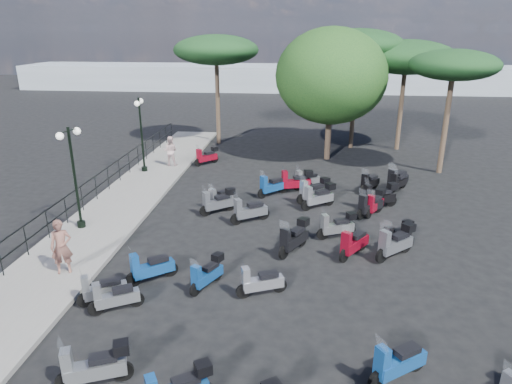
# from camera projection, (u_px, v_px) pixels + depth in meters

# --- Properties ---
(ground) EXTENTS (120.00, 120.00, 0.00)m
(ground) POSITION_uv_depth(u_px,v_px,m) (260.00, 244.00, 16.77)
(ground) COLOR black
(ground) RESTS_ON ground
(sidewalk) EXTENTS (3.00, 30.00, 0.15)m
(sidewalk) POSITION_uv_depth(u_px,v_px,m) (121.00, 206.00, 20.19)
(sidewalk) COLOR slate
(sidewalk) RESTS_ON ground
(railing) EXTENTS (0.04, 26.04, 1.10)m
(railing) POSITION_uv_depth(u_px,v_px,m) (89.00, 189.00, 19.85)
(railing) COLOR black
(railing) RESTS_ON sidewalk
(lamp_post_1) EXTENTS (0.49, 1.14, 3.96)m
(lamp_post_1) POSITION_uv_depth(u_px,v_px,m) (74.00, 172.00, 17.08)
(lamp_post_1) COLOR black
(lamp_post_1) RESTS_ON sidewalk
(lamp_post_2) EXTENTS (0.40, 1.16, 3.96)m
(lamp_post_2) POSITION_uv_depth(u_px,v_px,m) (141.00, 130.00, 24.10)
(lamp_post_2) COLOR black
(lamp_post_2) RESTS_ON sidewalk
(woman) EXTENTS (0.77, 0.66, 1.78)m
(woman) POSITION_uv_depth(u_px,v_px,m) (61.00, 247.00, 14.23)
(woman) COLOR brown
(woman) RESTS_ON sidewalk
(pedestrian_far) EXTENTS (0.83, 0.66, 1.67)m
(pedestrian_far) POSITION_uv_depth(u_px,v_px,m) (170.00, 151.00, 25.60)
(pedestrian_far) COLOR #CAA9AA
(pedestrian_far) RESTS_ON sidewalk
(scooter_1) EXTENTS (1.40, 1.11, 1.34)m
(scooter_1) POSITION_uv_depth(u_px,v_px,m) (151.00, 268.00, 14.13)
(scooter_1) COLOR black
(scooter_1) RESTS_ON ground
(scooter_2) EXTENTS (1.39, 0.88, 1.23)m
(scooter_2) POSITION_uv_depth(u_px,v_px,m) (103.00, 290.00, 13.03)
(scooter_2) COLOR black
(scooter_2) RESTS_ON ground
(scooter_3) EXTENTS (1.02, 1.28, 1.22)m
(scooter_3) POSITION_uv_depth(u_px,v_px,m) (220.00, 198.00, 20.10)
(scooter_3) COLOR black
(scooter_3) RESTS_ON ground
(scooter_4) EXTENTS (1.42, 1.17, 1.34)m
(scooter_4) POSITION_uv_depth(u_px,v_px,m) (218.00, 202.00, 19.39)
(scooter_4) COLOR black
(scooter_4) RESTS_ON ground
(scooter_5) EXTENTS (1.22, 1.27, 1.28)m
(scooter_5) POSITION_uv_depth(u_px,v_px,m) (207.00, 156.00, 26.38)
(scooter_5) COLOR black
(scooter_5) RESTS_ON ground
(scooter_6) EXTENTS (1.59, 0.85, 1.33)m
(scooter_6) POSITION_uv_depth(u_px,v_px,m) (95.00, 367.00, 9.97)
(scooter_6) COLOR black
(scooter_6) RESTS_ON ground
(scooter_7) EXTENTS (0.86, 1.39, 1.20)m
(scooter_7) POSITION_uv_depth(u_px,v_px,m) (207.00, 274.00, 13.81)
(scooter_7) COLOR black
(scooter_7) RESTS_ON ground
(scooter_8) EXTENTS (1.49, 0.79, 1.25)m
(scooter_8) POSITION_uv_depth(u_px,v_px,m) (260.00, 282.00, 13.41)
(scooter_8) COLOR black
(scooter_8) RESTS_ON ground
(scooter_9) EXTENTS (1.52, 1.06, 1.39)m
(scooter_9) POSITION_uv_depth(u_px,v_px,m) (249.00, 211.00, 18.48)
(scooter_9) COLOR black
(scooter_9) RESTS_ON ground
(scooter_10) EXTENTS (1.70, 0.81, 1.40)m
(scooter_10) POSITION_uv_depth(u_px,v_px,m) (296.00, 182.00, 21.92)
(scooter_10) COLOR black
(scooter_10) RESTS_ON ground
(scooter_11) EXTENTS (1.31, 1.25, 1.36)m
(scooter_11) POSITION_uv_depth(u_px,v_px,m) (272.00, 186.00, 21.44)
(scooter_11) COLOR black
(scooter_11) RESTS_ON ground
(scooter_13) EXTENTS (1.44, 1.06, 1.34)m
(scooter_13) POSITION_uv_depth(u_px,v_px,m) (397.00, 363.00, 10.13)
(scooter_13) COLOR black
(scooter_13) RESTS_ON ground
(scooter_14) EXTENTS (1.06, 1.61, 1.41)m
(scooter_14) POSITION_uv_depth(u_px,v_px,m) (294.00, 238.00, 16.01)
(scooter_14) COLOR black
(scooter_14) RESTS_ON ground
(scooter_15) EXTENTS (1.51, 0.82, 1.27)m
(scooter_15) POSITION_uv_depth(u_px,v_px,m) (337.00, 226.00, 17.10)
(scooter_15) COLOR black
(scooter_15) RESTS_ON ground
(scooter_16) EXTENTS (1.51, 1.17, 1.39)m
(scooter_16) POSITION_uv_depth(u_px,v_px,m) (319.00, 197.00, 19.95)
(scooter_16) COLOR black
(scooter_16) RESTS_ON ground
(scooter_17) EXTENTS (1.40, 0.96, 1.27)m
(scooter_17) POSITION_uv_depth(u_px,v_px,m) (307.00, 180.00, 22.38)
(scooter_17) COLOR black
(scooter_17) RESTS_ON ground
(scooter_20) EXTENTS (1.11, 1.45, 1.37)m
(scooter_20) POSITION_uv_depth(u_px,v_px,m) (353.00, 244.00, 15.71)
(scooter_20) COLOR black
(scooter_20) RESTS_ON ground
(scooter_21) EXTENTS (0.94, 1.42, 1.25)m
(scooter_21) POSITION_uv_depth(u_px,v_px,m) (375.00, 203.00, 19.34)
(scooter_21) COLOR black
(scooter_21) RESTS_ON ground
(scooter_22) EXTENTS (1.24, 1.26, 1.33)m
(scooter_22) POSITION_uv_depth(u_px,v_px,m) (370.00, 206.00, 19.11)
(scooter_22) COLOR black
(scooter_22) RESTS_ON ground
(scooter_23) EXTENTS (1.27, 1.54, 1.50)m
(scooter_23) POSITION_uv_depth(u_px,v_px,m) (397.00, 180.00, 22.20)
(scooter_23) COLOR black
(scooter_23) RESTS_ON ground
(scooter_26) EXTENTS (1.47, 1.35, 1.45)m
(scooter_26) POSITION_uv_depth(u_px,v_px,m) (395.00, 243.00, 15.62)
(scooter_26) COLOR black
(scooter_26) RESTS_ON ground
(scooter_27) EXTENTS (1.28, 1.16, 1.25)m
(scooter_27) POSITION_uv_depth(u_px,v_px,m) (397.00, 237.00, 16.26)
(scooter_27) COLOR black
(scooter_27) RESTS_ON ground
(scooter_28) EXTENTS (1.72, 0.92, 1.44)m
(scooter_28) POSITION_uv_depth(u_px,v_px,m) (379.00, 196.00, 19.96)
(scooter_28) COLOR black
(scooter_28) RESTS_ON ground
(scooter_29) EXTENTS (1.05, 1.35, 1.28)m
(scooter_29) POSITION_uv_depth(u_px,v_px,m) (369.00, 183.00, 22.01)
(scooter_29) COLOR black
(scooter_29) RESTS_ON ground
(scooter_30) EXTENTS (1.39, 0.88, 1.23)m
(scooter_30) POSITION_uv_depth(u_px,v_px,m) (114.00, 298.00, 12.65)
(scooter_30) COLOR black
(scooter_30) RESTS_ON ground
(scooter_31) EXTENTS (1.05, 1.35, 1.28)m
(scooter_31) POSITION_uv_depth(u_px,v_px,m) (398.00, 183.00, 22.05)
(scooter_31) COLOR black
(scooter_31) RESTS_ON ground
(scooter_32) EXTENTS (1.51, 1.17, 1.39)m
(scooter_32) POSITION_uv_depth(u_px,v_px,m) (314.00, 191.00, 20.68)
(scooter_32) COLOR black
(scooter_32) RESTS_ON ground
(broadleaf_tree) EXTENTS (6.42, 6.42, 7.62)m
(broadleaf_tree) POSITION_uv_depth(u_px,v_px,m) (331.00, 76.00, 26.06)
(broadleaf_tree) COLOR #38281E
(broadleaf_tree) RESTS_ON ground
(pine_0) EXTENTS (5.69, 5.69, 7.50)m
(pine_0) POSITION_uv_depth(u_px,v_px,m) (358.00, 45.00, 28.13)
(pine_0) COLOR #38281E
(pine_0) RESTS_ON ground
(pine_1) EXTENTS (6.00, 6.00, 6.87)m
(pine_1) POSITION_uv_depth(u_px,v_px,m) (406.00, 57.00, 28.00)
(pine_1) COLOR #38281E
(pine_1) RESTS_ON ground
(pine_2) EXTENTS (5.51, 5.51, 7.13)m
(pine_2) POSITION_uv_depth(u_px,v_px,m) (216.00, 50.00, 29.41)
(pine_2) COLOR #38281E
(pine_2) RESTS_ON ground
(pine_3) EXTENTS (4.52, 4.52, 6.52)m
(pine_3) POSITION_uv_depth(u_px,v_px,m) (454.00, 66.00, 23.17)
(pine_3) COLOR #38281E
(pine_3) RESTS_ON ground
(distant_hills) EXTENTS (70.00, 8.00, 3.00)m
(distant_hills) POSITION_uv_depth(u_px,v_px,m) (294.00, 78.00, 58.38)
(distant_hills) COLOR gray
(distant_hills) RESTS_ON ground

